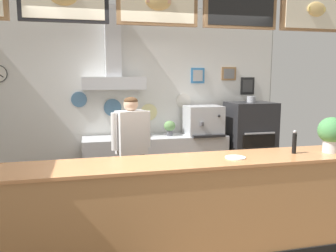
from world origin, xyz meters
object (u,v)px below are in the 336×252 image
basil_vase (331,133)px  shop_worker (132,155)px  potted_sage (170,127)px  potted_basil (135,127)px  pizza_oven (250,144)px  pepper_grinder (294,142)px  espresso_machine (203,120)px  condiment_plate (235,157)px

basil_vase → shop_worker: bearing=152.3°
potted_sage → potted_basil: potted_basil is taller
shop_worker → potted_basil: 1.13m
pizza_oven → potted_basil: size_ratio=5.19×
pepper_grinder → basil_vase: basil_vase is taller
potted_basil → pepper_grinder: pepper_grinder is taller
espresso_machine → basil_vase: (0.72, -2.12, 0.11)m
espresso_machine → basil_vase: size_ratio=1.51×
potted_sage → condiment_plate: 2.16m
pizza_oven → espresso_machine: (-0.81, 0.08, 0.42)m
pepper_grinder → condiment_plate: 0.72m
pepper_grinder → condiment_plate: bearing=-176.2°
pizza_oven → condiment_plate: 2.39m
shop_worker → condiment_plate: bearing=116.5°
potted_sage → espresso_machine: bearing=-3.9°
pizza_oven → potted_sage: size_ratio=6.27×
shop_worker → condiment_plate: size_ratio=7.66×
potted_sage → condiment_plate: potted_sage is taller
potted_sage → pepper_grinder: bearing=-67.6°
potted_basil → basil_vase: 2.86m
espresso_machine → condiment_plate: bearing=-100.8°
shop_worker → potted_sage: bearing=-139.5°
shop_worker → espresso_machine: 1.71m
potted_basil → basil_vase: bearing=-49.6°
basil_vase → pepper_grinder: bearing=173.0°
shop_worker → potted_sage: 1.34m
pizza_oven → potted_basil: pizza_oven is taller
potted_sage → basil_vase: basil_vase is taller
condiment_plate → shop_worker: bearing=130.8°
espresso_machine → potted_sage: (-0.57, 0.04, -0.09)m
espresso_machine → basil_vase: 2.24m
potted_basil → pepper_grinder: 2.57m
potted_sage → condiment_plate: bearing=-85.7°
shop_worker → basil_vase: (2.05, -1.08, 0.38)m
espresso_machine → basil_vase: bearing=-71.3°
potted_basil → pepper_grinder: bearing=-55.9°
pizza_oven → basil_vase: size_ratio=3.92×
espresso_machine → shop_worker: bearing=-141.9°
pizza_oven → espresso_machine: 0.91m
condiment_plate → potted_basil: bearing=108.6°
potted_basil → espresso_machine: bearing=-2.6°
shop_worker → potted_basil: bearing=-114.5°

